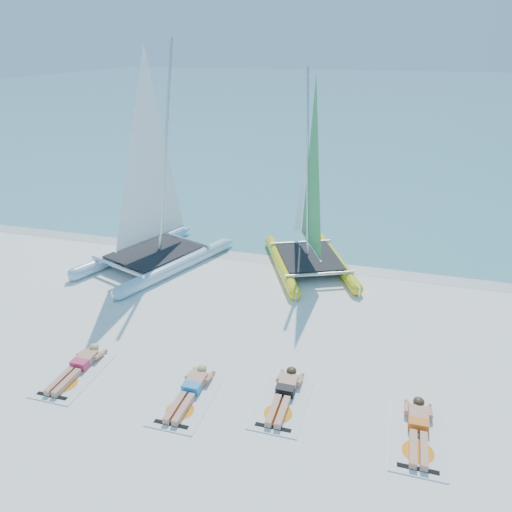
% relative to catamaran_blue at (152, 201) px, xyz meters
% --- Properties ---
extents(ground, '(140.00, 140.00, 0.00)m').
position_rel_catamaran_blue_xyz_m(ground, '(3.40, -3.88, -2.10)').
color(ground, white).
rests_on(ground, ground).
extents(sea, '(140.00, 115.00, 0.01)m').
position_rel_catamaran_blue_xyz_m(sea, '(3.40, 59.12, -2.09)').
color(sea, '#67A4AD').
rests_on(sea, ground).
extents(wet_sand_strip, '(140.00, 1.40, 0.01)m').
position_rel_catamaran_blue_xyz_m(wet_sand_strip, '(3.40, 1.62, -2.09)').
color(wet_sand_strip, silver).
rests_on(wet_sand_strip, ground).
extents(catamaran_blue, '(4.10, 5.68, 7.02)m').
position_rel_catamaran_blue_xyz_m(catamaran_blue, '(0.00, 0.00, 0.00)').
color(catamaran_blue, '#ABD2E1').
rests_on(catamaran_blue, ground).
extents(catamaran_yellow, '(3.86, 5.03, 6.20)m').
position_rel_catamaran_blue_xyz_m(catamaran_yellow, '(4.66, 1.43, -0.14)').
color(catamaran_yellow, yellow).
rests_on(catamaran_yellow, ground).
extents(towel_a, '(1.00, 1.85, 0.02)m').
position_rel_catamaran_blue_xyz_m(towel_a, '(0.98, -5.94, -2.09)').
color(towel_a, white).
rests_on(towel_a, ground).
extents(sunbather_a, '(0.37, 1.73, 0.26)m').
position_rel_catamaran_blue_xyz_m(sunbather_a, '(0.98, -5.74, -1.98)').
color(sunbather_a, tan).
rests_on(sunbather_a, towel_a).
extents(towel_b, '(1.00, 1.85, 0.02)m').
position_rel_catamaran_blue_xyz_m(towel_b, '(3.67, -6.00, -2.09)').
color(towel_b, white).
rests_on(towel_b, ground).
extents(sunbather_b, '(0.37, 1.73, 0.26)m').
position_rel_catamaran_blue_xyz_m(sunbather_b, '(3.67, -5.81, -1.98)').
color(sunbather_b, tan).
rests_on(sunbather_b, towel_b).
extents(towel_c, '(1.00, 1.85, 0.02)m').
position_rel_catamaran_blue_xyz_m(towel_c, '(5.55, -5.54, -2.09)').
color(towel_c, white).
rests_on(towel_c, ground).
extents(sunbather_c, '(0.37, 1.73, 0.26)m').
position_rel_catamaran_blue_xyz_m(sunbather_c, '(5.55, -5.35, -1.98)').
color(sunbather_c, tan).
rests_on(sunbather_c, towel_c).
extents(towel_d, '(1.00, 1.85, 0.02)m').
position_rel_catamaran_blue_xyz_m(towel_d, '(8.16, -5.80, -2.09)').
color(towel_d, white).
rests_on(towel_d, ground).
extents(sunbather_d, '(0.37, 1.73, 0.26)m').
position_rel_catamaran_blue_xyz_m(sunbather_d, '(8.16, -5.61, -1.98)').
color(sunbather_d, tan).
rests_on(sunbather_d, towel_d).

